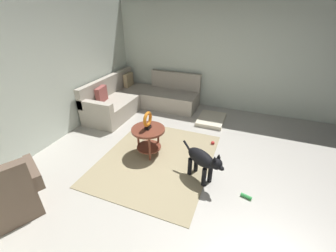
% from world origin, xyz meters
% --- Properties ---
extents(ground_plane, '(6.00, 6.00, 0.10)m').
position_xyz_m(ground_plane, '(0.00, 0.00, -0.05)').
color(ground_plane, '#B7B2A8').
extents(wall_back, '(6.00, 0.12, 2.70)m').
position_xyz_m(wall_back, '(0.00, 2.94, 1.35)').
color(wall_back, silver).
rests_on(wall_back, ground_plane).
extents(wall_right, '(0.12, 6.00, 2.70)m').
position_xyz_m(wall_right, '(2.94, 0.00, 1.35)').
color(wall_right, silver).
rests_on(wall_right, ground_plane).
extents(area_rug, '(2.30, 1.90, 0.01)m').
position_xyz_m(area_rug, '(0.15, 0.70, 0.01)').
color(area_rug, tan).
rests_on(area_rug, ground_plane).
extents(sectional_couch, '(2.20, 2.25, 0.88)m').
position_xyz_m(sectional_couch, '(1.99, 2.02, 0.29)').
color(sectional_couch, '#B2A899').
rests_on(sectional_couch, ground_plane).
extents(armchair, '(0.99, 0.90, 0.88)m').
position_xyz_m(armchair, '(-1.63, 1.96, 0.32)').
color(armchair, brown).
rests_on(armchair, ground_plane).
extents(side_table, '(0.60, 0.60, 0.54)m').
position_xyz_m(side_table, '(0.25, 0.90, 0.42)').
color(side_table, brown).
rests_on(side_table, ground_plane).
extents(torus_sculpture, '(0.28, 0.08, 0.33)m').
position_xyz_m(torus_sculpture, '(0.25, 0.90, 0.71)').
color(torus_sculpture, black).
rests_on(torus_sculpture, side_table).
extents(dog_bed_mat, '(0.80, 0.60, 0.09)m').
position_xyz_m(dog_bed_mat, '(1.98, 0.08, 0.04)').
color(dog_bed_mat, beige).
rests_on(dog_bed_mat, ground_plane).
extents(dog, '(0.48, 0.75, 0.63)m').
position_xyz_m(dog, '(-0.07, -0.18, 0.38)').
color(dog, black).
rests_on(dog, ground_plane).
extents(dog_toy_ball, '(0.07, 0.07, 0.07)m').
position_xyz_m(dog_toy_ball, '(0.99, -0.16, 0.04)').
color(dog_toy_ball, red).
rests_on(dog_toy_ball, ground_plane).
extents(dog_toy_rope, '(0.09, 0.16, 0.05)m').
position_xyz_m(dog_toy_rope, '(-0.21, -0.88, 0.03)').
color(dog_toy_rope, green).
rests_on(dog_toy_rope, ground_plane).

